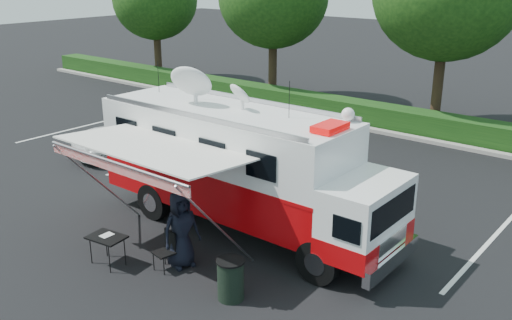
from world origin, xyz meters
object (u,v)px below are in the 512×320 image
at_px(command_truck, 242,167).
at_px(folding_table, 107,238).
at_px(white_suv, 142,153).
at_px(trash_bin, 231,279).

xyz_separation_m(command_truck, folding_table, (-1.27, -3.55, -1.11)).
bearing_deg(white_suv, trash_bin, -9.95).
height_order(command_truck, folding_table, command_truck).
bearing_deg(trash_bin, command_truck, 126.15).
xyz_separation_m(white_suv, trash_bin, (9.45, -5.50, 0.47)).
height_order(command_truck, trash_bin, command_truck).
relative_size(command_truck, white_suv, 1.69).
bearing_deg(white_suv, command_truck, 0.22).
bearing_deg(trash_bin, white_suv, 149.80).
xyz_separation_m(command_truck, white_suv, (-7.41, 2.70, -1.81)).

